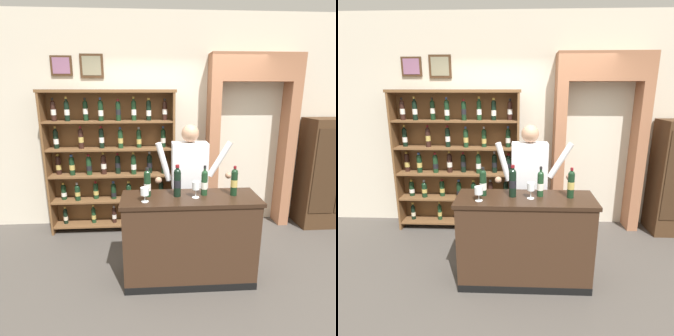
% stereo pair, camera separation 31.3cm
% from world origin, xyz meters
% --- Properties ---
extents(ground_plane, '(14.00, 14.00, 0.02)m').
position_xyz_m(ground_plane, '(0.00, 0.00, -0.01)').
color(ground_plane, '#47423D').
extents(back_wall, '(12.00, 0.19, 3.10)m').
position_xyz_m(back_wall, '(-0.00, 1.57, 1.55)').
color(back_wall, beige).
rests_on(back_wall, ground).
extents(wine_shelf, '(1.83, 0.30, 2.05)m').
position_xyz_m(wine_shelf, '(-0.89, 1.26, 1.09)').
color(wine_shelf, brown).
rests_on(wine_shelf, ground).
extents(archway_doorway, '(1.29, 0.45, 2.54)m').
position_xyz_m(archway_doorway, '(1.15, 1.44, 1.46)').
color(archway_doorway, '#9E6647').
rests_on(archway_doorway, ground).
extents(side_cabinet, '(0.82, 0.47, 1.65)m').
position_xyz_m(side_cabinet, '(2.37, 1.23, 0.83)').
color(side_cabinet, '#422B19').
rests_on(side_cabinet, ground).
extents(tasting_counter, '(1.43, 0.49, 0.98)m').
position_xyz_m(tasting_counter, '(0.07, -0.00, 0.49)').
color(tasting_counter, '#382316').
rests_on(tasting_counter, ground).
extents(shopkeeper, '(0.93, 0.22, 1.66)m').
position_xyz_m(shopkeeper, '(0.13, 0.49, 1.03)').
color(shopkeeper, '#2D3347').
rests_on(shopkeeper, ground).
extents(tasting_bottle_super_tuscan, '(0.07, 0.07, 0.30)m').
position_xyz_m(tasting_bottle_super_tuscan, '(-0.37, 0.05, 1.12)').
color(tasting_bottle_super_tuscan, black).
rests_on(tasting_bottle_super_tuscan, tasting_counter).
extents(tasting_bottle_prosecco, '(0.08, 0.08, 0.34)m').
position_xyz_m(tasting_bottle_prosecco, '(-0.07, 0.03, 1.14)').
color(tasting_bottle_prosecco, black).
rests_on(tasting_bottle_prosecco, tasting_counter).
extents(tasting_bottle_brunello, '(0.07, 0.07, 0.32)m').
position_xyz_m(tasting_bottle_brunello, '(0.22, 0.05, 1.11)').
color(tasting_bottle_brunello, '#19381E').
rests_on(tasting_bottle_brunello, tasting_counter).
extents(tasting_bottle_grappa, '(0.07, 0.07, 0.32)m').
position_xyz_m(tasting_bottle_grappa, '(0.53, 0.02, 1.13)').
color(tasting_bottle_grappa, black).
rests_on(tasting_bottle_grappa, tasting_counter).
extents(wine_glass_right, '(0.08, 0.08, 0.17)m').
position_xyz_m(wine_glass_right, '(0.12, -0.03, 1.10)').
color(wine_glass_right, silver).
rests_on(wine_glass_right, tasting_counter).
extents(wine_glass_center, '(0.08, 0.08, 0.15)m').
position_xyz_m(wine_glass_center, '(-0.40, -0.11, 1.08)').
color(wine_glass_center, silver).
rests_on(wine_glass_center, tasting_counter).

